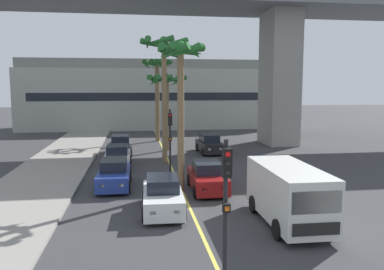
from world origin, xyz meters
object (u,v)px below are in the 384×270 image
at_px(car_queue_sixth, 207,177).
at_px(traffic_light_median_near, 226,196).
at_px(delivery_van, 288,193).
at_px(palm_tree_near_median, 157,75).
at_px(car_queue_fifth, 120,146).
at_px(car_queue_second, 117,157).
at_px(car_queue_fourth, 114,175).
at_px(car_queue_third, 210,144).
at_px(palm_tree_far_median, 164,61).
at_px(traffic_light_median_far, 170,134).
at_px(palm_tree_farthest_median, 181,69).
at_px(palm_tree_mid_median, 167,86).
at_px(car_queue_front, 163,196).

relative_size(car_queue_sixth, traffic_light_median_near, 0.98).
distance_m(delivery_van, palm_tree_near_median, 26.14).
xyz_separation_m(car_queue_fifth, traffic_light_median_near, (3.58, -22.58, 1.99)).
distance_m(car_queue_second, car_queue_fourth, 5.39).
relative_size(car_queue_third, car_queue_fourth, 1.01).
relative_size(car_queue_third, palm_tree_far_median, 0.46).
xyz_separation_m(traffic_light_median_near, palm_tree_far_median, (-0.24, 18.38, 4.66)).
height_order(delivery_van, traffic_light_median_far, traffic_light_median_far).
relative_size(car_queue_second, palm_tree_near_median, 0.49).
bearing_deg(delivery_van, car_queue_second, 120.90).
bearing_deg(palm_tree_farthest_median, traffic_light_median_far, 95.07).
bearing_deg(car_queue_third, car_queue_second, -145.45).
height_order(car_queue_sixth, palm_tree_mid_median, palm_tree_mid_median).
bearing_deg(traffic_light_median_near, palm_tree_far_median, 90.74).
bearing_deg(car_queue_second, car_queue_fifth, 89.82).
bearing_deg(traffic_light_median_near, palm_tree_mid_median, 89.05).
height_order(car_queue_second, car_queue_fourth, same).
distance_m(palm_tree_near_median, palm_tree_far_median, 11.85).
bearing_deg(car_queue_front, traffic_light_median_near, -80.72).
bearing_deg(palm_tree_far_median, palm_tree_mid_median, 83.60).
xyz_separation_m(palm_tree_near_median, palm_tree_farthest_median, (0.13, -19.63, -0.25)).
bearing_deg(delivery_van, traffic_light_median_near, -127.31).
bearing_deg(palm_tree_mid_median, car_queue_second, -120.26).
bearing_deg(delivery_van, palm_tree_far_median, 106.51).
distance_m(traffic_light_median_near, palm_tree_farthest_median, 11.23).
distance_m(car_queue_fourth, delivery_van, 10.06).
distance_m(palm_tree_near_median, palm_tree_farthest_median, 19.63).
distance_m(car_queue_front, palm_tree_mid_median, 17.63).
xyz_separation_m(car_queue_fifth, palm_tree_far_median, (3.35, -4.20, 6.66)).
height_order(car_queue_fourth, palm_tree_mid_median, palm_tree_mid_median).
relative_size(traffic_light_median_near, traffic_light_median_far, 1.00).
bearing_deg(car_queue_third, traffic_light_median_far, -115.67).
distance_m(car_queue_front, car_queue_second, 10.29).
xyz_separation_m(car_queue_second, delivery_van, (7.35, -12.28, 0.57)).
bearing_deg(delivery_van, car_queue_sixth, 112.75).
bearing_deg(palm_tree_mid_median, delivery_van, -80.07).
xyz_separation_m(car_queue_third, palm_tree_far_median, (-4.08, -3.95, 6.66)).
relative_size(car_queue_sixth, palm_tree_far_median, 0.45).
relative_size(car_queue_fourth, traffic_light_median_far, 0.98).
bearing_deg(palm_tree_farthest_median, palm_tree_near_median, 90.39).
xyz_separation_m(car_queue_fifth, palm_tree_farthest_median, (3.63, -12.00, 5.75)).
xyz_separation_m(car_queue_fourth, palm_tree_far_median, (3.31, 6.56, 6.66)).
bearing_deg(car_queue_fourth, car_queue_second, 90.55).
height_order(car_queue_fifth, car_queue_sixth, same).
bearing_deg(palm_tree_mid_median, palm_tree_far_median, -96.40).
distance_m(car_queue_sixth, palm_tree_farthest_median, 5.92).
height_order(car_queue_fifth, palm_tree_far_median, palm_tree_far_median).
relative_size(car_queue_sixth, traffic_light_median_far, 0.98).
distance_m(car_queue_fifth, traffic_light_median_near, 22.95).
distance_m(car_queue_second, car_queue_fifth, 5.37).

